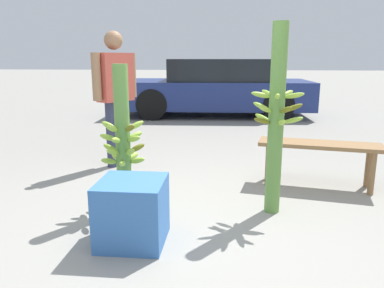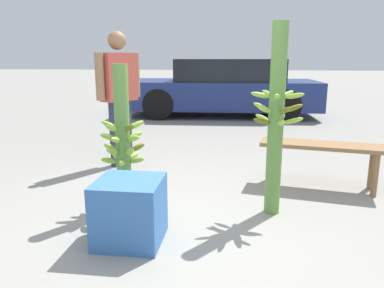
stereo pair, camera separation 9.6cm
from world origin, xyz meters
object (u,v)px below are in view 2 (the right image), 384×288
(vendor_person, at_px, (119,88))
(market_bench, at_px, (322,151))
(parked_car, at_px, (223,88))
(banana_stalk_left, at_px, (123,140))
(produce_crate, at_px, (130,211))
(banana_stalk_center, at_px, (276,120))

(vendor_person, bearing_deg, market_bench, -71.74)
(parked_car, bearing_deg, banana_stalk_left, 171.24)
(parked_car, relative_size, produce_crate, 9.45)
(vendor_person, relative_size, market_bench, 1.29)
(banana_stalk_left, xyz_separation_m, parked_car, (0.63, 5.86, 0.01))
(vendor_person, distance_m, market_bench, 2.50)
(banana_stalk_left, distance_m, produce_crate, 0.77)
(vendor_person, bearing_deg, banana_stalk_center, -94.05)
(banana_stalk_center, xyz_separation_m, vendor_person, (-1.80, 1.33, 0.15))
(banana_stalk_center, xyz_separation_m, parked_car, (-0.70, 5.79, -0.18))
(banana_stalk_left, distance_m, vendor_person, 1.52)
(market_bench, bearing_deg, banana_stalk_left, -146.22)
(banana_stalk_left, xyz_separation_m, produce_crate, (0.23, -0.61, -0.40))
(produce_crate, bearing_deg, parked_car, 86.49)
(banana_stalk_center, height_order, parked_car, banana_stalk_center)
(produce_crate, bearing_deg, vendor_person, 109.29)
(banana_stalk_left, bearing_deg, produce_crate, -69.49)
(produce_crate, bearing_deg, banana_stalk_center, 31.76)
(banana_stalk_center, height_order, market_bench, banana_stalk_center)
(vendor_person, height_order, parked_car, vendor_person)
(banana_stalk_center, distance_m, vendor_person, 2.25)
(parked_car, height_order, produce_crate, parked_car)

